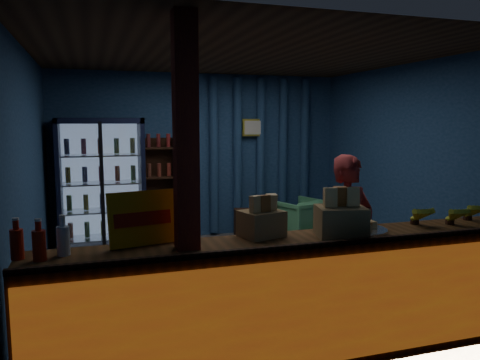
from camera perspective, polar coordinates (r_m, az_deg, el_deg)
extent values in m
plane|color=#515154|center=(5.70, 0.44, -11.80)|extent=(4.60, 4.60, 0.00)
plane|color=navy|center=(7.53, -4.79, 2.94)|extent=(4.60, 0.00, 4.60)
plane|color=navy|center=(3.41, 12.09, -2.31)|extent=(4.60, 0.00, 4.60)
plane|color=navy|center=(5.18, -24.47, 0.41)|extent=(0.00, 4.40, 4.40)
plane|color=navy|center=(6.51, 20.08, 1.87)|extent=(0.00, 4.40, 4.40)
plane|color=#472D19|center=(5.44, 0.47, 15.07)|extent=(4.60, 4.60, 0.00)
cube|color=brown|center=(3.88, 9.50, -13.71)|extent=(4.40, 0.55, 0.95)
cube|color=red|center=(3.65, 11.65, -15.18)|extent=(4.35, 0.02, 0.81)
cube|color=#391D12|center=(3.51, 11.70, -7.56)|extent=(4.40, 0.04, 0.04)
cube|color=maroon|center=(3.33, -6.52, -2.45)|extent=(0.16, 0.16, 2.60)
cube|color=black|center=(7.29, -16.56, -0.23)|extent=(1.20, 0.06, 1.90)
cube|color=black|center=(7.04, -21.15, -0.68)|extent=(0.06, 0.60, 1.90)
cube|color=black|center=(7.06, -11.89, -0.32)|extent=(0.06, 0.60, 1.90)
cube|color=black|center=(6.97, -16.78, 6.94)|extent=(1.20, 0.60, 0.08)
cube|color=black|center=(7.20, -16.25, -7.70)|extent=(1.20, 0.60, 0.08)
cube|color=#99B2D8|center=(7.24, -16.55, -0.28)|extent=(1.08, 0.02, 1.74)
cube|color=white|center=(6.75, -16.46, -0.80)|extent=(1.12, 0.02, 1.78)
cube|color=black|center=(6.73, -16.45, -0.83)|extent=(0.05, 0.05, 1.80)
cube|color=silver|center=(7.17, -16.29, -6.69)|extent=(1.08, 0.48, 0.02)
cylinder|color=#AC3618|center=(7.15, -19.95, -5.81)|extent=(0.07, 0.07, 0.22)
cylinder|color=#286619|center=(7.14, -18.14, -5.75)|extent=(0.07, 0.07, 0.22)
cylinder|color=olive|center=(7.14, -16.33, -5.68)|extent=(0.07, 0.07, 0.22)
cylinder|color=#161C4F|center=(7.15, -14.52, -5.60)|extent=(0.07, 0.07, 0.22)
cylinder|color=maroon|center=(7.16, -12.71, -5.52)|extent=(0.07, 0.07, 0.22)
cube|color=silver|center=(7.09, -16.40, -3.55)|extent=(1.08, 0.48, 0.02)
cylinder|color=#286619|center=(7.07, -20.09, -2.65)|extent=(0.07, 0.07, 0.22)
cylinder|color=olive|center=(7.06, -18.27, -2.58)|extent=(0.07, 0.07, 0.22)
cylinder|color=#161C4F|center=(7.06, -16.44, -2.51)|extent=(0.07, 0.07, 0.22)
cylinder|color=maroon|center=(7.07, -14.62, -2.44)|extent=(0.07, 0.07, 0.22)
cylinder|color=#AC3618|center=(7.09, -12.80, -2.36)|extent=(0.07, 0.07, 0.22)
cube|color=silver|center=(7.02, -16.52, -0.34)|extent=(1.08, 0.48, 0.02)
cylinder|color=olive|center=(7.01, -20.23, 0.57)|extent=(0.07, 0.07, 0.22)
cylinder|color=#161C4F|center=(7.01, -18.39, 0.64)|extent=(0.07, 0.07, 0.22)
cylinder|color=maroon|center=(7.01, -16.56, 0.71)|extent=(0.07, 0.07, 0.22)
cylinder|color=#AC3618|center=(7.02, -14.72, 0.78)|extent=(0.07, 0.07, 0.22)
cylinder|color=#286619|center=(7.03, -12.89, 0.85)|extent=(0.07, 0.07, 0.22)
cube|color=silver|center=(6.99, -16.64, 2.92)|extent=(1.08, 0.48, 0.02)
cylinder|color=#161C4F|center=(6.98, -20.37, 3.84)|extent=(0.07, 0.07, 0.22)
cylinder|color=maroon|center=(6.98, -18.52, 3.91)|extent=(0.07, 0.07, 0.22)
cylinder|color=#AC3618|center=(6.98, -16.67, 3.98)|extent=(0.07, 0.07, 0.22)
cylinder|color=#286619|center=(6.99, -14.82, 4.05)|extent=(0.07, 0.07, 0.22)
cylinder|color=olive|center=(7.00, -12.98, 4.11)|extent=(0.07, 0.07, 0.22)
cube|color=#391D12|center=(7.41, -9.94, -1.10)|extent=(0.50, 0.02, 1.60)
cube|color=#391D12|center=(7.25, -11.64, -1.32)|extent=(0.03, 0.28, 1.60)
cube|color=#391D12|center=(7.32, -7.98, -1.16)|extent=(0.03, 0.28, 1.60)
cube|color=#391D12|center=(7.41, -9.69, -6.60)|extent=(0.46, 0.26, 0.02)
cube|color=#391D12|center=(7.32, -9.76, -3.18)|extent=(0.46, 0.26, 0.02)
cube|color=#391D12|center=(7.26, -9.84, 0.32)|extent=(0.46, 0.26, 0.02)
cube|color=#391D12|center=(7.22, -9.91, 3.87)|extent=(0.46, 0.26, 0.02)
cylinder|color=navy|center=(7.52, -3.20, 2.95)|extent=(0.14, 0.14, 2.50)
cylinder|color=navy|center=(7.63, -0.29, 3.02)|extent=(0.14, 0.14, 2.50)
cylinder|color=navy|center=(7.76, 2.54, 3.09)|extent=(0.14, 0.14, 2.50)
cylinder|color=navy|center=(7.90, 5.26, 3.14)|extent=(0.14, 0.14, 2.50)
cylinder|color=navy|center=(8.07, 7.88, 3.18)|extent=(0.14, 0.14, 2.50)
cube|color=yellow|center=(7.65, 1.60, 6.41)|extent=(0.36, 0.03, 0.28)
cube|color=silver|center=(7.63, 1.65, 6.40)|extent=(0.30, 0.01, 0.22)
imported|color=maroon|center=(4.59, 13.10, -6.64)|extent=(0.63, 0.49, 1.54)
imported|color=#55AB6E|center=(7.39, 7.18, -4.80)|extent=(0.89, 0.90, 0.65)
cube|color=#391D12|center=(7.18, 1.68, -5.68)|extent=(0.62, 0.50, 0.51)
cylinder|color=#391D12|center=(7.12, 1.69, -3.27)|extent=(0.10, 0.10, 0.10)
cube|color=#F4AC0C|center=(3.49, -11.79, -4.58)|extent=(0.51, 0.20, 0.40)
cube|color=#B21E0B|center=(3.47, -11.75, -4.65)|extent=(0.42, 0.11, 0.10)
cylinder|color=#B21E0B|center=(3.43, -25.55, -7.09)|extent=(0.09, 0.09, 0.20)
cylinder|color=#B21E0B|center=(3.40, -25.67, -4.83)|extent=(0.04, 0.04, 0.08)
cylinder|color=white|center=(3.39, -25.70, -4.31)|extent=(0.04, 0.04, 0.02)
cylinder|color=#B21E0B|center=(3.33, -23.28, -7.37)|extent=(0.09, 0.09, 0.20)
cylinder|color=#B21E0B|center=(3.30, -23.40, -5.04)|extent=(0.04, 0.04, 0.08)
cylinder|color=white|center=(3.30, -23.43, -4.50)|extent=(0.04, 0.04, 0.02)
cylinder|color=silver|center=(3.40, -20.74, -6.97)|extent=(0.09, 0.09, 0.20)
cylinder|color=silver|center=(3.37, -20.85, -4.69)|extent=(0.04, 0.04, 0.08)
cylinder|color=white|center=(3.36, -20.87, -4.16)|extent=(0.04, 0.04, 0.02)
cube|color=olive|center=(3.77, 12.17, -4.99)|extent=(0.43, 0.38, 0.24)
cube|color=#F6AC36|center=(3.71, 10.88, -2.08)|extent=(0.11, 0.09, 0.15)
cube|color=#B36821|center=(3.73, 12.25, -2.05)|extent=(0.11, 0.09, 0.15)
cube|color=#F6AC36|center=(3.76, 13.60, -2.02)|extent=(0.11, 0.09, 0.15)
cube|color=olive|center=(3.70, 2.64, -5.33)|extent=(0.37, 0.33, 0.20)
cube|color=#F6AC36|center=(3.63, 1.65, -2.90)|extent=(0.10, 0.08, 0.13)
cube|color=#B36821|center=(3.67, 2.66, -2.78)|extent=(0.10, 0.08, 0.13)
cube|color=#F6AC36|center=(3.72, 3.64, -2.67)|extent=(0.10, 0.08, 0.13)
cylinder|color=silver|center=(3.99, 14.03, -5.92)|extent=(0.50, 0.50, 0.03)
cube|color=#F6AC36|center=(4.03, 15.23, -5.23)|extent=(0.11, 0.08, 0.05)
cube|color=#B36821|center=(4.07, 14.36, -5.08)|extent=(0.13, 0.13, 0.05)
cube|color=#F6AC36|center=(4.06, 13.32, -5.08)|extent=(0.08, 0.11, 0.05)
cube|color=#B36821|center=(4.00, 12.69, -5.24)|extent=(0.13, 0.13, 0.05)
cube|color=#F6AC36|center=(3.93, 12.84, -5.47)|extent=(0.11, 0.08, 0.05)
cube|color=#B36821|center=(3.89, 13.72, -5.64)|extent=(0.13, 0.13, 0.05)
cube|color=#F6AC36|center=(3.90, 14.80, -5.63)|extent=(0.08, 0.11, 0.05)
cube|color=#B36821|center=(3.96, 15.42, -5.46)|extent=(0.13, 0.13, 0.05)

